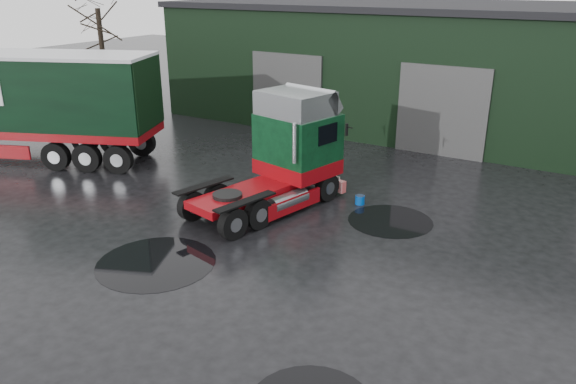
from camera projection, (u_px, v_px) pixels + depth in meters
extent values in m
plane|color=black|center=(211.00, 274.00, 15.23)|extent=(100.00, 100.00, 0.00)
cube|color=black|center=(478.00, 70.00, 29.21)|extent=(32.00, 12.00, 6.00)
cube|color=black|center=(485.00, 7.00, 28.08)|extent=(32.40, 12.40, 0.30)
cylinder|color=#073D9A|center=(360.00, 200.00, 19.88)|extent=(0.38, 0.38, 0.32)
cylinder|color=black|center=(156.00, 263.00, 15.82)|extent=(3.36, 3.36, 0.01)
cylinder|color=black|center=(390.00, 221.00, 18.55)|extent=(2.80, 2.80, 0.01)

